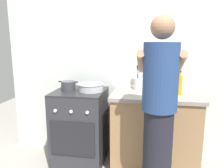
{
  "coord_description": "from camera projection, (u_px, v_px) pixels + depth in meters",
  "views": [
    {
      "loc": [
        0.46,
        -2.35,
        1.5
      ],
      "look_at": [
        0.05,
        0.12,
        1.0
      ],
      "focal_mm": 35.74,
      "sensor_mm": 36.0,
      "label": 1
    }
  ],
  "objects": [
    {
      "name": "back_wall",
      "position": [
        128.0,
        59.0,
        2.85
      ],
      "size": [
        3.2,
        0.1,
        2.5
      ],
      "color": "silver",
      "rests_on": "ground"
    },
    {
      "name": "oil_bottle",
      "position": [
        180.0,
        85.0,
        2.45
      ],
      "size": [
        0.06,
        0.06,
        0.27
      ],
      "color": "gold",
      "rests_on": "countertop"
    },
    {
      "name": "pot",
      "position": [
        68.0,
        86.0,
        2.68
      ],
      "size": [
        0.24,
        0.17,
        0.11
      ],
      "color": "#38383D",
      "rests_on": "stove_range"
    },
    {
      "name": "spice_bottle",
      "position": [
        153.0,
        91.0,
        2.48
      ],
      "size": [
        0.04,
        0.04,
        0.08
      ],
      "color": "silver",
      "rests_on": "countertop"
    },
    {
      "name": "person",
      "position": [
        159.0,
        114.0,
        1.94
      ],
      "size": [
        0.41,
        0.5,
        1.7
      ],
      "color": "black",
      "rests_on": "ground"
    },
    {
      "name": "mixing_bowl",
      "position": [
        91.0,
        87.0,
        2.63
      ],
      "size": [
        0.31,
        0.31,
        0.09
      ],
      "color": "#B7B7BC",
      "rests_on": "stove_range"
    },
    {
      "name": "countertop",
      "position": [
        154.0,
        131.0,
        2.61
      ],
      "size": [
        1.0,
        0.6,
        0.9
      ],
      "color": "#99724C",
      "rests_on": "ground"
    },
    {
      "name": "utensil_crock",
      "position": [
        138.0,
        82.0,
        2.7
      ],
      "size": [
        0.1,
        0.1,
        0.32
      ],
      "color": "silver",
      "rests_on": "countertop"
    },
    {
      "name": "stove_range",
      "position": [
        80.0,
        126.0,
        2.75
      ],
      "size": [
        0.6,
        0.62,
        0.9
      ],
      "color": "#2D2D33",
      "rests_on": "ground"
    },
    {
      "name": "ground",
      "position": [
        106.0,
        168.0,
        2.64
      ],
      "size": [
        6.0,
        6.0,
        0.0
      ],
      "primitive_type": "plane",
      "color": "gray"
    }
  ]
}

